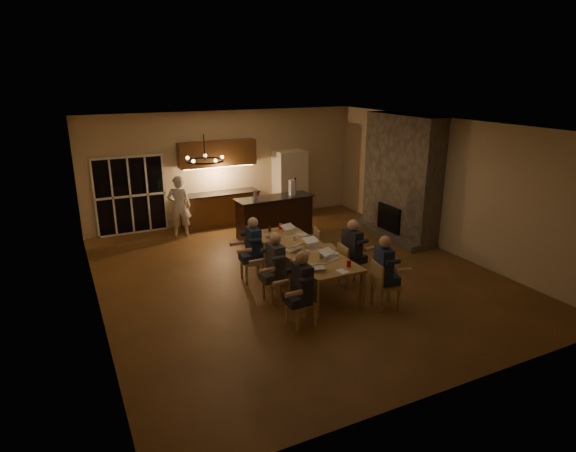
{
  "coord_description": "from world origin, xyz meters",
  "views": [
    {
      "loc": [
        -4.39,
        -8.61,
        4.18
      ],
      "look_at": [
        -0.04,
        0.3,
        1.03
      ],
      "focal_mm": 30.0,
      "sensor_mm": 36.0,
      "label": 1
    }
  ],
  "objects_px": {
    "mug_back": "(272,237)",
    "plate_left": "(310,267)",
    "mug_mid": "(294,238)",
    "plate_near": "(332,253)",
    "person_left_far": "(253,249)",
    "can_cola": "(270,229)",
    "chair_left_mid": "(276,279)",
    "bar_bottle": "(255,195)",
    "person_right_near": "(383,271)",
    "plate_far": "(302,235)",
    "laptop_c": "(292,245)",
    "redcup_far": "(281,226)",
    "chair_right_mid": "(351,265)",
    "laptop_d": "(314,242)",
    "bar_blender": "(292,188)",
    "laptop_e": "(271,230)",
    "chandelier": "(205,161)",
    "laptop_f": "(291,228)",
    "chair_left_near": "(301,301)",
    "refrigerator": "(290,184)",
    "person_right_mid": "(352,252)",
    "can_silver": "(321,256)",
    "chair_right_far": "(325,247)",
    "redcup_mid": "(273,242)",
    "standing_person": "(179,206)",
    "redcup_near": "(349,264)",
    "can_right": "(314,238)",
    "chair_right_near": "(386,285)",
    "laptop_b": "(331,254)",
    "chair_left_far": "(252,261)",
    "laptop_a": "(316,263)",
    "dining_table": "(302,266)",
    "person_left_mid": "(275,268)",
    "bar_island": "(275,217)",
    "person_left_near": "(302,290)"
  },
  "relations": [
    {
      "from": "laptop_a",
      "to": "plate_left",
      "type": "distance_m",
      "value": 0.16
    },
    {
      "from": "mug_mid",
      "to": "chair_left_mid",
      "type": "bearing_deg",
      "value": -130.93
    },
    {
      "from": "chair_left_near",
      "to": "laptop_c",
      "type": "bearing_deg",
      "value": 156.31
    },
    {
      "from": "chair_right_far",
      "to": "redcup_mid",
      "type": "xyz_separation_m",
      "value": [
        -1.35,
        -0.11,
        0.37
      ]
    },
    {
      "from": "chandelier",
      "to": "bar_bottle",
      "type": "bearing_deg",
      "value": 55.45
    },
    {
      "from": "chair_right_mid",
      "to": "laptop_c",
      "type": "distance_m",
      "value": 1.28
    },
    {
      "from": "can_right",
      "to": "laptop_e",
      "type": "bearing_deg",
      "value": 132.44
    },
    {
      "from": "chair_left_far",
      "to": "chair_left_near",
      "type": "bearing_deg",
      "value": 5.66
    },
    {
      "from": "redcup_near",
      "to": "can_right",
      "type": "height_order",
      "value": "same"
    },
    {
      "from": "chair_left_mid",
      "to": "bar_bottle",
      "type": "relative_size",
      "value": 3.71
    },
    {
      "from": "person_left_far",
      "to": "can_cola",
      "type": "bearing_deg",
      "value": 139.95
    },
    {
      "from": "laptop_d",
      "to": "dining_table",
      "type": "bearing_deg",
      "value": 168.34
    },
    {
      "from": "redcup_near",
      "to": "person_left_mid",
      "type": "bearing_deg",
      "value": 149.9
    },
    {
      "from": "chandelier",
      "to": "can_silver",
      "type": "relative_size",
      "value": 5.44
    },
    {
      "from": "person_right_near",
      "to": "plate_far",
      "type": "xyz_separation_m",
      "value": [
        -0.47,
        2.36,
        0.07
      ]
    },
    {
      "from": "chandelier",
      "to": "bar_bottle",
      "type": "distance_m",
      "value": 4.19
    },
    {
      "from": "mug_back",
      "to": "plate_left",
      "type": "xyz_separation_m",
      "value": [
        -0.01,
        -1.77,
        -0.04
      ]
    },
    {
      "from": "laptop_f",
      "to": "bar_blender",
      "type": "height_order",
      "value": "bar_blender"
    },
    {
      "from": "laptop_b",
      "to": "can_cola",
      "type": "bearing_deg",
      "value": 81.87
    },
    {
      "from": "plate_near",
      "to": "laptop_a",
      "type": "bearing_deg",
      "value": -142.04
    },
    {
      "from": "bar_island",
      "to": "chair_left_mid",
      "type": "distance_m",
      "value": 3.85
    },
    {
      "from": "person_right_near",
      "to": "plate_left",
      "type": "bearing_deg",
      "value": 73.05
    },
    {
      "from": "laptop_e",
      "to": "laptop_c",
      "type": "bearing_deg",
      "value": 90.32
    },
    {
      "from": "plate_left",
      "to": "mug_back",
      "type": "bearing_deg",
      "value": 89.62
    },
    {
      "from": "bar_bottle",
      "to": "redcup_far",
      "type": "bearing_deg",
      "value": -91.25
    },
    {
      "from": "chair_left_near",
      "to": "mug_back",
      "type": "relative_size",
      "value": 8.9
    },
    {
      "from": "laptop_b",
      "to": "redcup_near",
      "type": "relative_size",
      "value": 2.67
    },
    {
      "from": "laptop_b",
      "to": "laptop_a",
      "type": "bearing_deg",
      "value": -167.89
    },
    {
      "from": "laptop_d",
      "to": "redcup_far",
      "type": "xyz_separation_m",
      "value": [
        -0.09,
        1.41,
        -0.05
      ]
    },
    {
      "from": "chair_left_near",
      "to": "can_cola",
      "type": "height_order",
      "value": "chair_left_near"
    },
    {
      "from": "chair_left_far",
      "to": "redcup_far",
      "type": "xyz_separation_m",
      "value": [
        1.06,
        0.85,
        0.37
      ]
    },
    {
      "from": "mug_mid",
      "to": "plate_near",
      "type": "distance_m",
      "value": 1.12
    },
    {
      "from": "chair_right_near",
      "to": "redcup_near",
      "type": "relative_size",
      "value": 7.42
    },
    {
      "from": "person_right_mid",
      "to": "plate_far",
      "type": "relative_size",
      "value": 5.24
    },
    {
      "from": "refrigerator",
      "to": "person_right_mid",
      "type": "relative_size",
      "value": 1.45
    },
    {
      "from": "plate_far",
      "to": "laptop_f",
      "type": "bearing_deg",
      "value": 121.85
    },
    {
      "from": "bar_bottle",
      "to": "standing_person",
      "type": "bearing_deg",
      "value": 147.62
    },
    {
      "from": "refrigerator",
      "to": "laptop_f",
      "type": "height_order",
      "value": "refrigerator"
    },
    {
      "from": "redcup_far",
      "to": "chair_right_near",
      "type": "bearing_deg",
      "value": -76.61
    },
    {
      "from": "laptop_c",
      "to": "plate_left",
      "type": "distance_m",
      "value": 0.97
    },
    {
      "from": "laptop_c",
      "to": "redcup_far",
      "type": "distance_m",
      "value": 1.43
    },
    {
      "from": "person_left_far",
      "to": "chair_left_far",
      "type": "bearing_deg",
      "value": -64.65
    },
    {
      "from": "laptop_e",
      "to": "chandelier",
      "type": "bearing_deg",
      "value": 34.99
    },
    {
      "from": "person_left_near",
      "to": "plate_left",
      "type": "bearing_deg",
      "value": 140.9
    },
    {
      "from": "laptop_f",
      "to": "chair_left_mid",
      "type": "bearing_deg",
      "value": -139.23
    },
    {
      "from": "chair_left_mid",
      "to": "can_silver",
      "type": "relative_size",
      "value": 7.42
    },
    {
      "from": "laptop_d",
      "to": "bar_blender",
      "type": "height_order",
      "value": "bar_blender"
    },
    {
      "from": "laptop_b",
      "to": "refrigerator",
      "type": "bearing_deg",
      "value": 54.16
    },
    {
      "from": "standing_person",
      "to": "chandelier",
      "type": "distance_m",
      "value": 4.74
    },
    {
      "from": "person_right_near",
      "to": "person_right_mid",
      "type": "bearing_deg",
      "value": 9.85
    }
  ]
}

